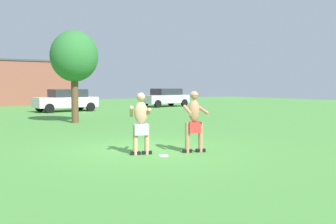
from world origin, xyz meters
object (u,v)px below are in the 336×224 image
at_px(car_white_near_post, 66,100).
at_px(player_in_gray, 141,122).
at_px(player_with_cap, 194,119).
at_px(tree_behind_players, 74,57).
at_px(frisbee, 163,156).
at_px(car_silver_mid_lot, 165,97).

bearing_deg(car_white_near_post, player_in_gray, -103.32).
relative_size(player_with_cap, player_in_gray, 1.03).
relative_size(player_in_gray, tree_behind_players, 0.36).
xyz_separation_m(frisbee, tree_behind_players, (1.43, 10.19, 3.23)).
relative_size(frisbee, car_white_near_post, 0.06).
bearing_deg(player_with_cap, car_silver_mid_lot, 58.51).
bearing_deg(car_silver_mid_lot, car_white_near_post, -170.68).
distance_m(frisbee, car_silver_mid_lot, 24.27).
relative_size(player_in_gray, car_white_near_post, 0.37).
distance_m(car_white_near_post, car_silver_mid_lot, 9.59).
bearing_deg(tree_behind_players, player_with_cap, -92.29).
height_order(car_silver_mid_lot, tree_behind_players, tree_behind_players).
bearing_deg(frisbee, car_white_near_post, 78.10).
bearing_deg(frisbee, player_in_gray, 123.99).
xyz_separation_m(car_white_near_post, tree_behind_players, (-2.51, -8.48, 2.42)).
xyz_separation_m(player_in_gray, tree_behind_players, (1.79, 9.65, 2.37)).
xyz_separation_m(player_in_gray, car_silver_mid_lot, (13.76, 19.69, -0.04)).
bearing_deg(car_white_near_post, player_with_cap, -98.88).
height_order(player_in_gray, frisbee, player_in_gray).
bearing_deg(car_white_near_post, tree_behind_players, -106.47).
distance_m(player_with_cap, car_white_near_post, 18.88).
distance_m(player_with_cap, car_silver_mid_lot, 23.69).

